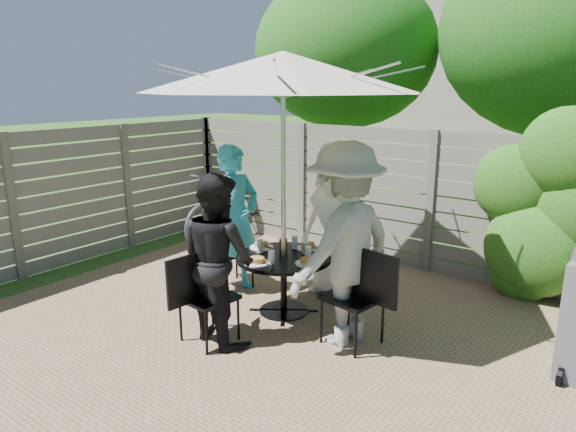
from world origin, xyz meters
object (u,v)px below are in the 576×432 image
Objects in this scene: chair_back at (344,266)px; glass_right at (308,253)px; person_right at (344,245)px; person_left at (235,220)px; plate_left at (262,246)px; plate_front at (257,261)px; syrup_jug at (283,246)px; plate_back at (308,246)px; glass_front at (271,257)px; patio_table at (284,273)px; person_back at (337,219)px; glass_back at (295,242)px; person_front at (218,258)px; coffee_cup at (305,248)px; umbrella at (283,72)px; chair_front at (208,315)px; chair_right at (354,316)px; glass_left at (260,246)px; chair_left at (230,266)px; plate_right at (308,262)px; bicycle at (234,205)px.

chair_back reaches higher than glass_right.
person_left is at bearing -90.00° from person_right.
plate_front is at bearing -55.45° from plate_left.
plate_front is 1.86× the size of glass_right.
plate_back is at bearing 68.60° from syrup_jug.
person_left reaches higher than syrup_jug.
glass_front and glass_right have the same top height.
glass_front is (0.06, -0.27, 0.27)m from patio_table.
person_back is at bearing 79.55° from patio_table.
person_left is 12.44× the size of glass_back.
patio_table is 0.90m from person_front.
syrup_jug is 1.33× the size of coffee_cup.
person_back reaches higher than chair_back.
coffee_cup is (0.95, 0.05, -0.16)m from person_left.
umbrella is 1.75m from person_right.
person_front reaches higher than chair_front.
syrup_jug is (-0.20, -0.76, -0.17)m from person_back.
syrup_jug is (-1.00, 0.23, 0.43)m from chair_right.
patio_table is at bearing -78.45° from glass_back.
coffee_cup is (0.29, 1.01, -0.10)m from person_front.
glass_right is (-0.68, 0.23, 0.42)m from chair_right.
chair_front is at bearing -83.59° from glass_left.
chair_left is 1.19m from glass_front.
person_back is at bearing 103.00° from plate_right.
plate_front is at bearing -90.00° from person_back.
plate_left is 2.17× the size of coffee_cup.
glass_left is at bearing 179.16° from plate_right.
person_right is at bearing -10.45° from patio_table.
person_back is at bearing -135.00° from person_right.
chair_right is at bearing -40.64° from person_back.
umbrella is at bearing -10.45° from plate_left.
person_back is 1.18m from person_right.
person_left is 1.79× the size of chair_right.
glass_back is 1.17× the size of coffee_cup.
chair_back reaches higher than patio_table.
plate_right is 0.53m from glass_back.
glass_front is at bearing -78.45° from glass_back.
chair_left is at bearing 148.99° from plate_front.
glass_right is at bearing -70.30° from person_back.
glass_left is 0.48m from coffee_cup.
chair_front is 1.37m from chair_right.
umbrella reaches higher than person_back.
plate_right is at bearing -90.00° from person_right.
plate_back is 0.13× the size of bicycle.
syrup_jug reaches higher than glass_left.
plate_left is 1.86× the size of glass_back.
glass_right is (0.12, -0.76, -0.18)m from person_back.
bicycle is at bearing 136.94° from plate_front.
plate_back is 1.00× the size of plate_right.
person_left is at bearing 36.10° from chair_front.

